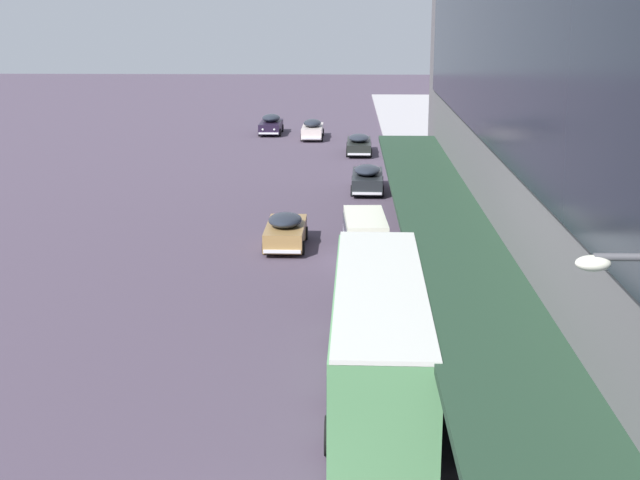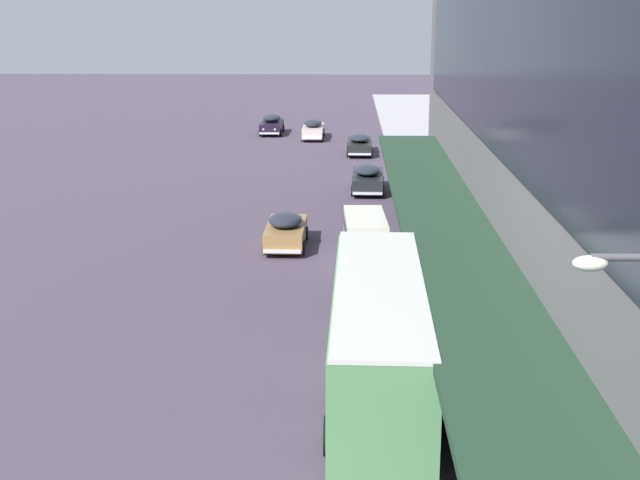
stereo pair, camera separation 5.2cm
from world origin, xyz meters
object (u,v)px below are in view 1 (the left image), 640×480
(transit_bus_kerbside_front, at_px, (380,332))
(pedestrian_at_kerb, at_px, (516,357))
(sedan_second_mid, at_px, (271,124))
(sedan_lead_mid, at_px, (312,129))
(sedan_oncoming_rear, at_px, (359,144))
(vw_van, at_px, (365,235))
(sedan_far_back, at_px, (286,230))
(sedan_lead_near, at_px, (367,178))

(transit_bus_kerbside_front, bearing_deg, pedestrian_at_kerb, 2.31)
(sedan_second_mid, height_order, sedan_lead_mid, sedan_second_mid)
(sedan_second_mid, height_order, pedestrian_at_kerb, pedestrian_at_kerb)
(sedan_oncoming_rear, distance_m, vw_van, 27.23)
(sedan_far_back, xyz_separation_m, vw_van, (3.58, -1.82, 0.30))
(sedan_lead_mid, bearing_deg, sedan_oncoming_rear, -63.11)
(sedan_lead_near, distance_m, sedan_oncoming_rear, 13.13)
(transit_bus_kerbside_front, distance_m, sedan_second_mid, 51.46)
(transit_bus_kerbside_front, distance_m, vw_van, 13.94)
(pedestrian_at_kerb, bearing_deg, vw_van, 106.17)
(vw_van, bearing_deg, transit_bus_kerbside_front, -89.57)
(sedan_far_back, bearing_deg, sedan_lead_near, 71.82)
(sedan_lead_near, bearing_deg, pedestrian_at_kerb, -82.77)
(sedan_lead_near, bearing_deg, sedan_lead_mid, 101.01)
(transit_bus_kerbside_front, xyz_separation_m, sedan_second_mid, (-7.18, 50.94, -1.15))
(pedestrian_at_kerb, bearing_deg, sedan_second_mid, 102.29)
(sedan_far_back, relative_size, sedan_oncoming_rear, 0.91)
(sedan_oncoming_rear, bearing_deg, transit_bus_kerbside_front, -90.07)
(transit_bus_kerbside_front, distance_m, sedan_far_back, 16.20)
(transit_bus_kerbside_front, height_order, sedan_second_mid, transit_bus_kerbside_front)
(sedan_second_mid, relative_size, vw_van, 0.96)
(sedan_lead_near, distance_m, vw_van, 14.11)
(sedan_second_mid, bearing_deg, sedan_lead_mid, -35.89)
(sedan_second_mid, xyz_separation_m, sedan_lead_near, (7.53, -22.93, -0.01))
(sedan_far_back, bearing_deg, sedan_lead_mid, 89.88)
(sedan_far_back, distance_m, vw_van, 4.03)
(transit_bus_kerbside_front, height_order, vw_van, transit_bus_kerbside_front)
(sedan_lead_mid, distance_m, pedestrian_at_kerb, 48.79)
(sedan_far_back, relative_size, pedestrian_at_kerb, 2.33)
(sedan_oncoming_rear, height_order, pedestrian_at_kerb, pedestrian_at_kerb)
(sedan_oncoming_rear, height_order, vw_van, vw_van)
(sedan_second_mid, height_order, sedan_lead_near, sedan_second_mid)
(sedan_oncoming_rear, relative_size, vw_van, 1.03)
(sedan_lead_near, bearing_deg, sedan_oncoming_rear, 91.30)
(sedan_lead_near, xyz_separation_m, pedestrian_at_kerb, (3.53, -27.86, 0.39))
(sedan_second_mid, xyz_separation_m, sedan_lead_mid, (3.57, -2.58, -0.01))
(sedan_lead_mid, xyz_separation_m, sedan_lead_near, (3.96, -20.35, 0.00))
(sedan_second_mid, height_order, vw_van, vw_van)
(sedan_lead_near, relative_size, vw_van, 1.03)
(sedan_far_back, height_order, vw_van, vw_van)
(sedan_lead_mid, relative_size, sedan_oncoming_rear, 0.99)
(sedan_second_mid, relative_size, pedestrian_at_kerb, 2.39)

